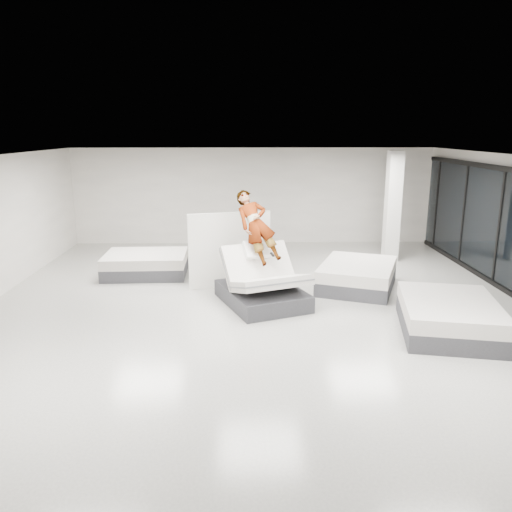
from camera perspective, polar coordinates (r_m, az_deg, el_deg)
name	(u,v)px	position (r m, az deg, el deg)	size (l,w,h in m)	color
room	(260,241)	(9.99, 0.50, 1.77)	(14.00, 14.04, 3.20)	beige
hero_bed	(263,286)	(11.00, 0.77, -3.46)	(2.18, 2.47, 1.37)	#39393E
person	(257,242)	(11.06, 0.08, 1.62)	(0.66, 0.43, 1.80)	slate
remote	(272,255)	(10.89, 1.86, 0.17)	(0.05, 0.14, 0.03)	black
divider_panel	(230,250)	(12.15, -3.01, 0.71)	(2.03, 0.09, 1.84)	silver
flat_bed_right_far	(357,276)	(12.43, 11.52, -2.20)	(2.35, 2.66, 0.61)	#39393E
flat_bed_right_near	(449,316)	(10.21, 21.19, -6.46)	(2.13, 2.58, 0.63)	#39393E
flat_bed_left_far	(146,264)	(13.59, -12.46, -0.91)	(2.16, 1.64, 0.58)	#39393E
column	(393,207)	(15.05, 15.35, 5.46)	(0.40, 0.40, 3.20)	silver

